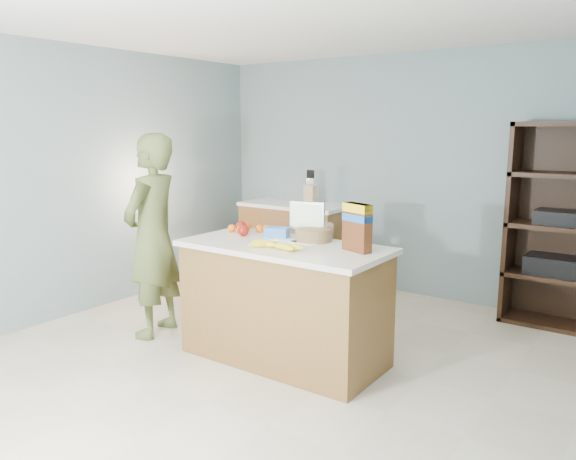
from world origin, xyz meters
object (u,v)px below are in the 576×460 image
Objects in this scene: counter_peninsula at (284,307)px; tv at (307,217)px; person at (152,236)px; shelving_unit at (563,230)px; cereal_box at (357,224)px.

counter_peninsula is 0.72m from tv.
tv is at bearing 99.21° from person.
shelving_unit reaches higher than tv.
counter_peninsula is 5.53× the size of tv.
cereal_box is at bearing 85.51° from person.
person is at bearing -170.56° from cereal_box.
tv is (-1.56, -1.73, 0.19)m from shelving_unit.
person is (-2.77, -2.24, -0.01)m from shelving_unit.
shelving_unit is at bearing 47.88° from tv.
person is at bearing -170.97° from counter_peninsula.
person is 1.81m from cereal_box.
person is (-1.22, -0.19, 0.44)m from counter_peninsula.
shelving_unit is 1.05× the size of person.
counter_peninsula is 1.31m from person.
person reaches higher than counter_peninsula.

